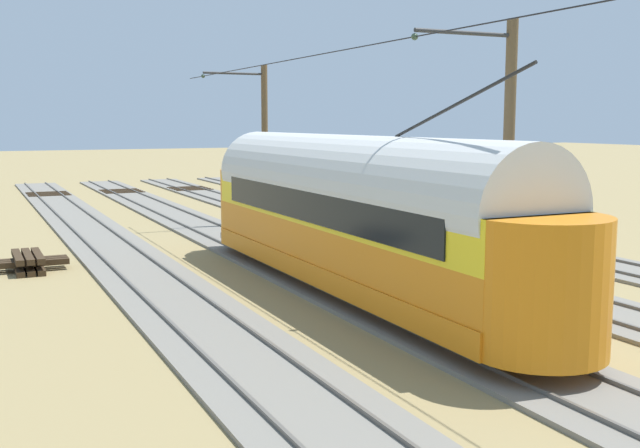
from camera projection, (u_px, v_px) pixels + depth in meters
The scene contains 11 objects.
ground_plane at pixel (389, 274), 23.24m from camera, with size 220.00×220.00×0.00m, color #937F51.
track_streetcar_siding at pixel (555, 254), 26.42m from camera, with size 2.80×80.00×0.18m.
track_adjacent_siding at pixel (445, 265), 24.48m from camera, with size 2.80×80.00×0.18m.
track_third_siding at pixel (317, 277), 22.54m from camera, with size 2.80×80.00×0.18m.
track_outer_siding at pixel (164, 292), 20.60m from camera, with size 2.80×80.00×0.18m.
vintage_streetcar at pixel (353, 212), 20.21m from camera, with size 2.65×17.15×5.56m.
catenary_pole_foreground at pixel (263, 143), 33.32m from camera, with size 2.97×0.28×7.10m.
catenary_pole_mid_near at pixel (505, 160), 18.50m from camera, with size 2.97×0.28×7.10m.
overhead_wire_run at pixel (400, 40), 17.69m from camera, with size 2.76×37.06×0.18m.
switch_stand at pixel (394, 200), 38.62m from camera, with size 0.50×0.30×1.24m.
spare_tie_stack at pixel (28, 262), 23.79m from camera, with size 2.40×2.40×0.54m.
Camera 1 is at (11.64, 19.74, 4.66)m, focal length 42.51 mm.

